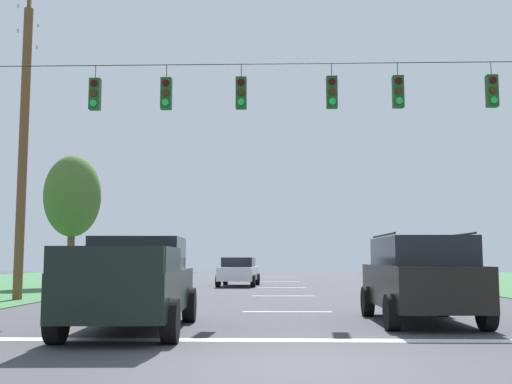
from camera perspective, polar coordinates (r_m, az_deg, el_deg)
ground_plane at (r=8.93m, az=4.10°, el=-15.77°), size 120.00×120.00×0.00m
stop_bar_stripe at (r=11.62m, az=3.53°, el=-13.50°), size 15.83×0.45×0.01m
lane_dash_0 at (r=17.59m, az=2.89°, el=-10.98°), size 2.50×0.15×0.01m
lane_dash_1 at (r=24.79m, az=2.54°, el=-9.56°), size 2.50×0.15×0.01m
lane_dash_2 at (r=31.66m, az=2.36°, el=-8.80°), size 2.50×0.15×0.01m
lane_dash_3 at (r=39.64m, az=2.22°, el=-8.26°), size 2.50×0.15×0.01m
lane_dash_4 at (r=49.38m, az=2.12°, el=-7.83°), size 2.50×0.15×0.01m
overhead_signal_span at (r=18.12m, az=2.68°, el=3.48°), size 19.23×0.31×7.75m
pickup_truck at (r=13.20m, az=-11.22°, el=-8.31°), size 2.48×5.49×1.95m
suv_black at (r=15.05m, az=14.90°, el=-7.58°), size 2.23×4.81×2.05m
distant_car_crossing_white at (r=33.26m, az=-1.61°, el=-7.32°), size 2.21×4.39×1.52m
utility_pole_near_left at (r=24.10m, az=-20.69°, el=4.17°), size 0.33×1.97×11.54m
tree_roadside_far_right at (r=33.82m, az=-16.59°, el=-0.41°), size 2.95×2.95×6.89m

